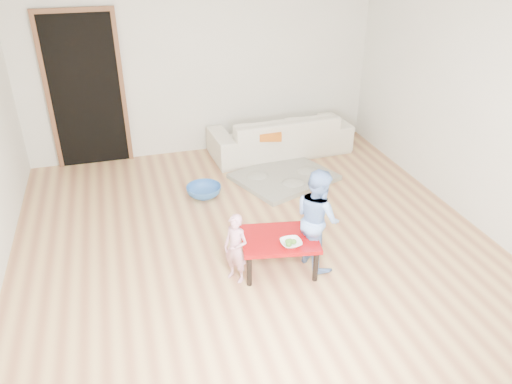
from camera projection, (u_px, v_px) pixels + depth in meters
name	position (u px, v px, depth m)	size (l,w,h in m)	color
floor	(251.00, 236.00, 5.48)	(5.00, 5.00, 0.01)	#A56A47
back_wall	(202.00, 63.00, 6.97)	(5.00, 0.02, 2.60)	white
right_wall	(469.00, 101.00, 5.48)	(0.02, 5.00, 2.60)	white
doorway	(86.00, 92.00, 6.69)	(1.02, 0.08, 2.11)	brown
sofa	(280.00, 134.00, 7.32)	(2.03, 0.80, 0.59)	beige
cushion	(266.00, 133.00, 6.95)	(0.41, 0.36, 0.11)	#CB6116
red_table	(279.00, 253.00, 4.88)	(0.73, 0.55, 0.37)	maroon
bowl	(291.00, 243.00, 4.66)	(0.20, 0.20, 0.05)	white
broccoli	(291.00, 243.00, 4.66)	(0.12, 0.12, 0.06)	#2D5919
child_pink	(236.00, 248.00, 4.65)	(0.26, 0.17, 0.70)	#CF5E86
child_blue	(317.00, 218.00, 4.82)	(0.50, 0.39, 1.03)	#6087DE
basin	(204.00, 191.00, 6.24)	(0.44, 0.44, 0.14)	#3169BA
blanket	(284.00, 177.00, 6.68)	(1.20, 1.00, 0.06)	#9D9C8B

